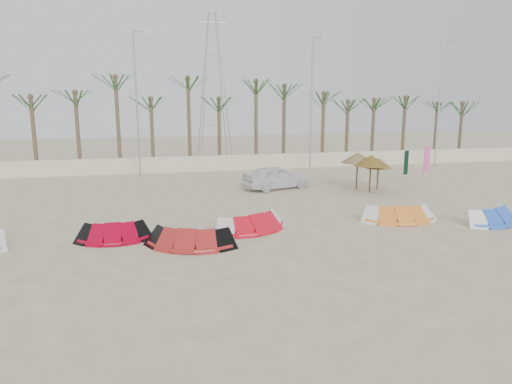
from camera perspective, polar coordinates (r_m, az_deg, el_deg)
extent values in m
plane|color=beige|center=(18.14, 4.39, -7.72)|extent=(120.00, 120.00, 0.00)
cube|color=beige|center=(39.03, -5.40, 3.62)|extent=(60.00, 0.30, 1.30)
cylinder|color=brown|center=(40.85, -25.76, 6.55)|extent=(0.32, 0.32, 6.50)
ellipsoid|color=#194719|center=(40.77, -26.16, 11.10)|extent=(4.00, 4.00, 2.40)
cylinder|color=brown|center=(39.92, -11.51, 7.36)|extent=(0.32, 0.32, 6.50)
ellipsoid|color=#194719|center=(39.84, -11.70, 12.03)|extent=(4.00, 4.00, 2.40)
cylinder|color=brown|center=(41.46, 2.55, 7.73)|extent=(0.32, 0.32, 6.50)
ellipsoid|color=#194719|center=(41.38, 2.59, 12.22)|extent=(4.00, 4.00, 2.40)
cylinder|color=brown|center=(45.21, 14.96, 7.66)|extent=(0.32, 0.32, 6.50)
ellipsoid|color=#194719|center=(45.13, 15.17, 11.78)|extent=(4.00, 4.00, 2.40)
cylinder|color=brown|center=(49.48, 23.23, 7.42)|extent=(0.32, 0.32, 6.50)
ellipsoid|color=#194719|center=(49.41, 23.53, 11.18)|extent=(4.00, 4.00, 2.40)
cylinder|color=#A5A8AD|center=(36.32, -14.67, 10.39)|extent=(0.14, 0.14, 11.00)
cylinder|color=#A5A8AD|center=(36.65, -14.30, 18.90)|extent=(1.00, 0.08, 0.08)
cube|color=#A5A8AD|center=(36.64, -13.47, 18.86)|extent=(0.35, 0.14, 0.10)
cylinder|color=#A5A8AD|center=(38.66, 6.92, 10.72)|extent=(0.14, 0.14, 11.00)
cylinder|color=#A5A8AD|center=(39.14, 7.85, 18.63)|extent=(1.00, 0.08, 0.08)
cube|color=#A5A8AD|center=(39.32, 8.57, 18.51)|extent=(0.35, 0.14, 0.10)
cylinder|color=#A5A8AD|center=(44.23, 21.92, 10.08)|extent=(0.14, 0.14, 11.00)
cylinder|color=#A5A8AD|center=(44.79, 23.01, 16.94)|extent=(1.00, 0.08, 0.08)
cube|color=#A5A8AD|center=(45.08, 23.54, 16.80)|extent=(0.35, 0.14, 0.10)
cube|color=silver|center=(21.59, -28.95, -5.32)|extent=(0.97, 1.25, 0.40)
cylinder|color=#A2001B|center=(20.52, -17.31, -5.64)|extent=(2.79, 0.23, 0.20)
cube|color=black|center=(20.71, -20.79, -5.28)|extent=(0.61, 1.11, 0.40)
cube|color=black|center=(20.51, -13.81, -5.01)|extent=(0.61, 1.11, 0.40)
cylinder|color=#A41E1D|center=(19.07, -8.25, -6.52)|extent=(3.27, 1.42, 0.20)
cube|color=black|center=(19.07, -12.94, -6.23)|extent=(0.96, 1.24, 0.40)
cube|color=black|center=(19.30, -3.71, -5.73)|extent=(0.96, 1.24, 0.40)
cylinder|color=red|center=(21.15, -0.47, -4.59)|extent=(3.23, 1.57, 0.20)
cube|color=silver|center=(20.93, -4.68, -4.38)|extent=(0.99, 1.25, 0.40)
cube|color=silver|center=(21.58, 3.49, -3.87)|extent=(0.99, 1.25, 0.40)
cylinder|color=orange|center=(23.82, 17.46, -3.29)|extent=(3.39, 0.61, 0.20)
cube|color=white|center=(23.14, 14.10, -3.15)|extent=(0.73, 1.16, 0.40)
cube|color=white|center=(24.67, 20.42, -2.63)|extent=(0.73, 1.16, 0.40)
cylinder|color=blue|center=(25.24, 27.55, -3.26)|extent=(3.04, 1.28, 0.20)
cube|color=white|center=(24.39, 24.89, -3.14)|extent=(0.94, 1.24, 0.40)
cylinder|color=#4C331E|center=(31.25, 12.51, 2.48)|extent=(0.10, 0.10, 2.43)
cone|color=olive|center=(31.12, 12.59, 4.24)|extent=(2.20, 2.20, 0.70)
cylinder|color=#4C331E|center=(30.52, 14.09, 2.13)|extent=(0.10, 0.10, 2.36)
cone|color=brown|center=(30.38, 14.18, 3.86)|extent=(2.20, 2.20, 0.70)
cylinder|color=#4C331E|center=(32.00, 14.99, 2.20)|extent=(0.10, 0.10, 2.02)
cone|color=olive|center=(31.89, 15.06, 3.55)|extent=(1.84, 1.84, 0.70)
cylinder|color=#A5A8AD|center=(34.86, 20.21, 3.29)|extent=(0.04, 0.04, 2.84)
cube|color=#DB4F9F|center=(34.94, 20.55, 3.85)|extent=(0.42, 0.07, 1.84)
cylinder|color=#A5A8AD|center=(33.66, 17.96, 2.96)|extent=(0.04, 0.04, 2.60)
cube|color=black|center=(33.73, 18.32, 3.49)|extent=(0.41, 0.14, 1.69)
imported|color=white|center=(30.96, 2.52, 1.86)|extent=(4.97, 3.11, 1.58)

